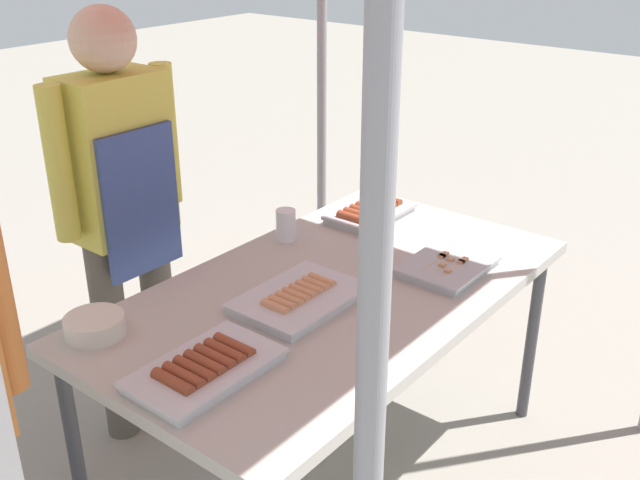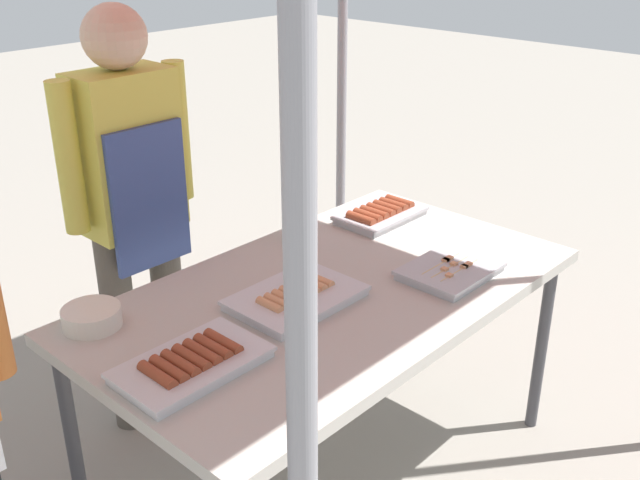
# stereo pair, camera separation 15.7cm
# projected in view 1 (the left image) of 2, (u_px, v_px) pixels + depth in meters

# --- Properties ---
(ground_plane) EXTENTS (18.00, 18.00, 0.00)m
(ground_plane) POSITION_uv_depth(u_px,v_px,m) (331.00, 472.00, 2.66)
(ground_plane) COLOR gray
(stall_table) EXTENTS (1.60, 0.90, 0.75)m
(stall_table) POSITION_uv_depth(u_px,v_px,m) (332.00, 302.00, 2.37)
(stall_table) COLOR #B7B2A8
(stall_table) RESTS_ON ground
(tray_grilled_sausages) EXTENTS (0.39, 0.27, 0.05)m
(tray_grilled_sausages) POSITION_uv_depth(u_px,v_px,m) (299.00, 298.00, 2.25)
(tray_grilled_sausages) COLOR silver
(tray_grilled_sausages) RESTS_ON stall_table
(tray_meat_skewers) EXTENTS (0.31, 0.24, 0.04)m
(tray_meat_skewers) POSITION_uv_depth(u_px,v_px,m) (447.00, 267.00, 2.45)
(tray_meat_skewers) COLOR #ADADB2
(tray_meat_skewers) RESTS_ON stall_table
(tray_pork_links) EXTENTS (0.34, 0.21, 0.06)m
(tray_pork_links) POSITION_uv_depth(u_px,v_px,m) (370.00, 212.00, 2.86)
(tray_pork_links) COLOR #ADADB2
(tray_pork_links) RESTS_ON stall_table
(tray_spring_rolls) EXTENTS (0.39, 0.23, 0.05)m
(tray_spring_rolls) POSITION_uv_depth(u_px,v_px,m) (205.00, 368.00, 1.90)
(tray_spring_rolls) COLOR silver
(tray_spring_rolls) RESTS_ON stall_table
(condiment_bowl) EXTENTS (0.17, 0.17, 0.06)m
(condiment_bowl) POSITION_uv_depth(u_px,v_px,m) (95.00, 326.00, 2.08)
(condiment_bowl) COLOR silver
(condiment_bowl) RESTS_ON stall_table
(drink_cup_near_edge) EXTENTS (0.07, 0.07, 0.11)m
(drink_cup_near_edge) POSITION_uv_depth(u_px,v_px,m) (286.00, 225.00, 2.66)
(drink_cup_near_edge) COLOR white
(drink_cup_near_edge) RESTS_ON stall_table
(vendor_woman) EXTENTS (0.52, 0.23, 1.58)m
(vendor_woman) POSITION_uv_depth(u_px,v_px,m) (122.00, 198.00, 2.57)
(vendor_woman) COLOR #595147
(vendor_woman) RESTS_ON ground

